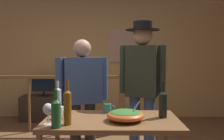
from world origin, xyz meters
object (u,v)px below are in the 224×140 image
at_px(flat_screen_tv, 43,86).
at_px(person_standing_right, 142,80).
at_px(stair_railing, 60,94).
at_px(tv_console, 44,108).
at_px(mug_white, 59,113).
at_px(wine_bottle_green, 56,112).
at_px(serving_table, 112,128).
at_px(framed_picture, 124,46).
at_px(wine_bottle_clear, 58,100).
at_px(mug_teal, 108,108).
at_px(salad_bowl, 125,115).
at_px(wine_glass, 48,110).
at_px(wine_bottle_amber, 68,106).
at_px(wine_bottle_dark, 163,103).
at_px(person_standing_left, 83,92).

xyz_separation_m(flat_screen_tv, person_standing_right, (1.76, -2.05, 0.33)).
xyz_separation_m(stair_railing, tv_console, (-0.50, 0.78, -0.41)).
bearing_deg(mug_white, wine_bottle_green, -82.45).
bearing_deg(serving_table, framed_picture, 85.77).
xyz_separation_m(wine_bottle_clear, mug_teal, (0.49, 0.05, -0.09)).
height_order(stair_railing, tv_console, stair_railing).
relative_size(salad_bowl, mug_white, 2.81).
distance_m(framed_picture, flat_screen_tv, 1.85).
bearing_deg(wine_glass, wine_bottle_clear, 90.90).
relative_size(wine_bottle_clear, person_standing_right, 0.19).
height_order(wine_bottle_green, mug_teal, wine_bottle_green).
height_order(salad_bowl, person_standing_right, person_standing_right).
height_order(tv_console, wine_glass, wine_glass).
distance_m(flat_screen_tv, person_standing_right, 2.72).
relative_size(wine_glass, wine_bottle_amber, 0.49).
bearing_deg(framed_picture, mug_white, -102.91).
xyz_separation_m(tv_console, person_standing_right, (1.76, -2.08, 0.78)).
height_order(tv_console, person_standing_right, person_standing_right).
height_order(wine_bottle_amber, wine_bottle_green, wine_bottle_amber).
relative_size(mug_white, mug_teal, 1.02).
height_order(stair_railing, wine_bottle_green, wine_bottle_green).
bearing_deg(wine_bottle_clear, mug_white, -73.94).
bearing_deg(stair_railing, mug_white, -77.93).
relative_size(stair_railing, serving_table, 2.69).
bearing_deg(wine_bottle_dark, wine_bottle_amber, -163.37).
distance_m(wine_bottle_green, person_standing_right, 1.28).
bearing_deg(wine_bottle_amber, serving_table, 28.60).
distance_m(tv_console, wine_bottle_clear, 2.82).
xyz_separation_m(framed_picture, flat_screen_tv, (-1.63, -0.32, -0.81)).
bearing_deg(wine_bottle_dark, wine_bottle_clear, 172.24).
relative_size(framed_picture, tv_console, 0.77).
height_order(serving_table, wine_bottle_dark, wine_bottle_dark).
bearing_deg(mug_teal, serving_table, -79.99).
xyz_separation_m(wine_glass, wine_bottle_green, (0.08, -0.08, -0.00)).
xyz_separation_m(tv_console, salad_bowl, (1.53, -2.86, 0.56)).
height_order(wine_bottle_green, mug_white, wine_bottle_green).
xyz_separation_m(wine_bottle_amber, person_standing_right, (0.72, 0.91, 0.12)).
bearing_deg(tv_console, mug_teal, -61.90).
bearing_deg(mug_teal, person_standing_left, 123.59).
relative_size(flat_screen_tv, wine_bottle_dark, 1.35).
xyz_separation_m(flat_screen_tv, wine_bottle_amber, (1.04, -2.96, 0.21)).
distance_m(salad_bowl, wine_glass, 0.67).
bearing_deg(flat_screen_tv, person_standing_right, -49.39).
xyz_separation_m(salad_bowl, wine_bottle_clear, (-0.65, 0.26, 0.08)).
xyz_separation_m(wine_bottle_amber, wine_bottle_clear, (-0.17, 0.39, -0.02)).
height_order(framed_picture, wine_bottle_amber, framed_picture).
xyz_separation_m(wine_bottle_dark, person_standing_right, (-0.12, 0.66, 0.14)).
relative_size(stair_railing, wine_bottle_clear, 10.05).
relative_size(salad_bowl, wine_bottle_clear, 1.02).
relative_size(wine_bottle_clear, wine_bottle_dark, 0.97).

